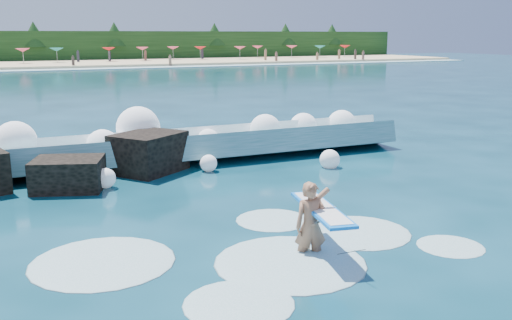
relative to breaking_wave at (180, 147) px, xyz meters
name	(u,v)px	position (x,y,z in m)	size (l,w,h in m)	color
ground	(233,234)	(-1.23, -7.93, -0.51)	(200.00, 200.00, 0.00)	#062C37
beach	(26,65)	(-1.23, 70.07, -0.31)	(140.00, 20.00, 0.40)	tan
wet_band	(32,70)	(-1.23, 59.07, -0.47)	(140.00, 5.00, 0.08)	silver
treeline	(21,47)	(-1.23, 80.07, 1.99)	(140.00, 4.00, 5.00)	black
breaking_wave	(180,147)	(0.00, 0.00, 0.00)	(16.95, 2.69, 1.46)	teal
rock_cluster	(52,169)	(-4.49, -1.55, -0.03)	(8.58, 3.58, 1.52)	black
surfer_with_board	(313,222)	(-0.16, -9.69, 0.17)	(1.20, 3.00, 1.85)	#9C6648
wave_spray	(167,136)	(-0.45, 0.04, 0.43)	(14.78, 4.83, 2.05)	white
surf_foam	(250,255)	(-1.38, -9.25, -0.51)	(9.13, 5.63, 0.15)	silver
beach_umbrellas	(25,50)	(-1.11, 71.99, 1.74)	(111.36, 5.79, 0.50)	#E84464
beachgoers	(64,58)	(3.70, 67.40, 0.57)	(103.09, 13.48, 1.93)	#3F332D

